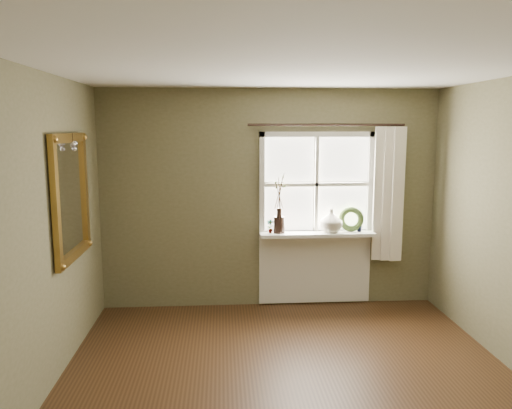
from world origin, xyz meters
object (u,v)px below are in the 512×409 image
Objects in this scene: wreath at (351,222)px; gilt_mirror at (71,197)px; cream_vase at (331,221)px; dark_jug at (279,225)px.

gilt_mirror is (-2.93, -1.10, 0.49)m from wreath.
cream_vase is at bearing -155.26° from wreath.
wreath is 3.17m from gilt_mirror.
cream_vase is (0.62, 0.00, 0.04)m from dark_jug.
dark_jug is 0.17× the size of gilt_mirror.
dark_jug is 0.70× the size of cream_vase.
dark_jug is at bearing 27.25° from gilt_mirror.
dark_jug is at bearing 180.00° from cream_vase.
cream_vase is at bearing 0.00° from dark_jug.
wreath is at bearing 20.60° from gilt_mirror.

